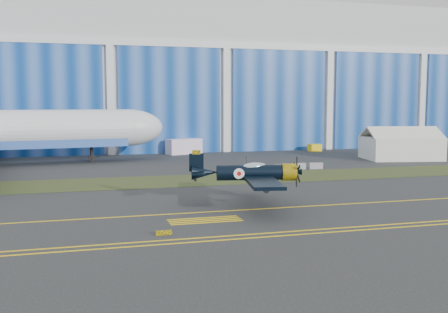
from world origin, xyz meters
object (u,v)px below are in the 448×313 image
object	(u,v)px
warbird	(250,172)
tent	(401,143)
tug	(315,148)
shipping_container	(184,146)

from	to	relation	value
warbird	tent	world-z (taller)	tent
tent	tug	xyz separation A→B (m)	(-7.71, 17.45, -2.11)
warbird	tug	distance (m)	57.62
warbird	tent	xyz separation A→B (m)	(37.59, 31.76, -0.33)
shipping_container	tug	world-z (taller)	shipping_container
warbird	shipping_container	size ratio (longest dim) A/B	2.43
warbird	tent	size ratio (longest dim) A/B	1.18
tent	tug	world-z (taller)	tent
tent	tug	distance (m)	19.20
warbird	shipping_container	bearing A→B (deg)	96.01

